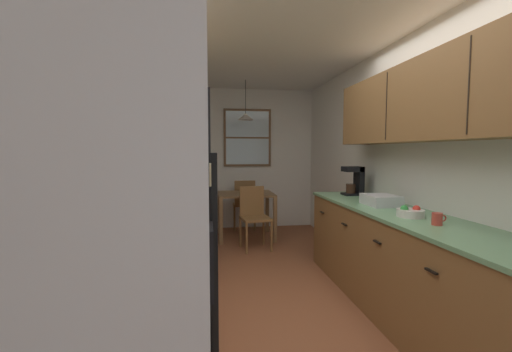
% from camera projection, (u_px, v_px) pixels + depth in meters
% --- Properties ---
extents(ground_plane, '(12.00, 12.00, 0.00)m').
position_uv_depth(ground_plane, '(268.00, 282.00, 3.57)').
color(ground_plane, brown).
extents(wall_left, '(0.10, 9.00, 2.55)m').
position_uv_depth(wall_left, '(136.00, 166.00, 3.28)').
color(wall_left, white).
rests_on(wall_left, ground).
extents(wall_right, '(0.10, 9.00, 2.55)m').
position_uv_depth(wall_right, '(387.00, 164.00, 3.67)').
color(wall_right, white).
rests_on(wall_right, ground).
extents(wall_back, '(4.40, 0.10, 2.55)m').
position_uv_depth(wall_back, '(243.00, 159.00, 6.09)').
color(wall_back, white).
rests_on(wall_back, ground).
extents(ceiling_slab, '(4.40, 9.00, 0.08)m').
position_uv_depth(ceiling_slab, '(269.00, 38.00, 3.37)').
color(ceiling_slab, white).
extents(refrigerator, '(0.70, 0.77, 1.79)m').
position_uv_depth(refrigerator, '(116.00, 298.00, 1.17)').
color(refrigerator, silver).
rests_on(refrigerator, ground).
extents(stove_range, '(0.66, 0.58, 1.10)m').
position_uv_depth(stove_range, '(147.00, 316.00, 1.89)').
color(stove_range, white).
rests_on(stove_range, ground).
extents(microwave_over_range, '(0.39, 0.61, 0.30)m').
position_uv_depth(microwave_over_range, '(120.00, 101.00, 1.78)').
color(microwave_over_range, white).
extents(counter_left, '(0.64, 1.90, 0.90)m').
position_uv_depth(counter_left, '(171.00, 253.00, 3.12)').
color(counter_left, brown).
rests_on(counter_left, ground).
extents(upper_cabinets_left, '(0.33, 1.98, 0.65)m').
position_uv_depth(upper_cabinets_left, '(151.00, 99.00, 2.94)').
color(upper_cabinets_left, brown).
extents(counter_right, '(0.64, 3.22, 0.90)m').
position_uv_depth(counter_right, '(412.00, 271.00, 2.66)').
color(counter_right, brown).
rests_on(counter_right, ground).
extents(upper_cabinets_right, '(0.33, 2.90, 0.66)m').
position_uv_depth(upper_cabinets_right, '(439.00, 98.00, 2.53)').
color(upper_cabinets_right, brown).
extents(dining_table, '(0.89, 0.74, 0.74)m').
position_uv_depth(dining_table, '(246.00, 201.00, 5.34)').
color(dining_table, brown).
rests_on(dining_table, ground).
extents(dining_chair_near, '(0.46, 0.46, 0.90)m').
position_uv_depth(dining_chair_near, '(254.00, 214.00, 4.79)').
color(dining_chair_near, brown).
rests_on(dining_chair_near, ground).
extents(dining_chair_far, '(0.41, 0.41, 0.90)m').
position_uv_depth(dining_chair_far, '(244.00, 202.00, 5.93)').
color(dining_chair_far, brown).
rests_on(dining_chair_far, ground).
extents(pendant_light, '(0.25, 0.25, 0.63)m').
position_uv_depth(pendant_light, '(246.00, 117.00, 5.24)').
color(pendant_light, black).
extents(back_window, '(0.87, 0.05, 1.05)m').
position_uv_depth(back_window, '(247.00, 138.00, 6.00)').
color(back_window, brown).
extents(trash_bin, '(0.31, 0.31, 0.59)m').
position_uv_depth(trash_bin, '(204.00, 233.00, 4.50)').
color(trash_bin, '#3F3F42').
rests_on(trash_bin, ground).
extents(storage_canister, '(0.11, 0.11, 0.17)m').
position_uv_depth(storage_canister, '(157.00, 213.00, 2.34)').
color(storage_canister, red).
rests_on(storage_canister, counter_left).
extents(dish_towel, '(0.02, 0.16, 0.24)m').
position_uv_depth(dish_towel, '(209.00, 296.00, 2.08)').
color(dish_towel, white).
extents(coffee_maker, '(0.22, 0.18, 0.34)m').
position_uv_depth(coffee_maker, '(355.00, 180.00, 3.88)').
color(coffee_maker, black).
rests_on(coffee_maker, counter_right).
extents(mug_by_coffeemaker, '(0.11, 0.07, 0.09)m').
position_uv_depth(mug_by_coffeemaker, '(437.00, 219.00, 2.31)').
color(mug_by_coffeemaker, '#BF3F33').
rests_on(mug_by_coffeemaker, counter_right).
extents(fruit_bowl, '(0.21, 0.21, 0.09)m').
position_uv_depth(fruit_bowl, '(410.00, 212.00, 2.60)').
color(fruit_bowl, silver).
rests_on(fruit_bowl, counter_right).
extents(dish_rack, '(0.28, 0.34, 0.10)m').
position_uv_depth(dish_rack, '(381.00, 200.00, 3.15)').
color(dish_rack, silver).
rests_on(dish_rack, counter_right).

